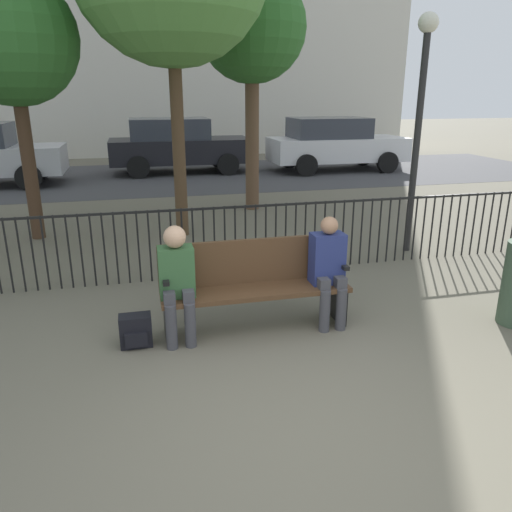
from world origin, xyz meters
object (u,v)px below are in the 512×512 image
at_px(seated_person_0, 177,278).
at_px(parked_car_2, 335,143).
at_px(seated_person_1, 329,266).
at_px(lamp_post, 421,98).
at_px(tree_0, 11,40).
at_px(tree_3, 252,29).
at_px(parked_car_0, 177,145).
at_px(park_bench, 254,281).
at_px(backpack, 136,331).

distance_m(seated_person_0, parked_car_2, 11.79).
relative_size(seated_person_1, lamp_post, 0.34).
height_order(tree_0, parked_car_2, tree_0).
xyz_separation_m(tree_0, tree_3, (4.04, 1.33, 0.40)).
height_order(tree_0, parked_car_0, tree_0).
relative_size(tree_0, tree_3, 0.90).
height_order(tree_0, tree_3, tree_3).
height_order(tree_3, lamp_post, tree_3).
bearing_deg(parked_car_0, tree_3, -78.90).
bearing_deg(park_bench, parked_car_2, 63.72).
distance_m(park_bench, parked_car_2, 11.30).
relative_size(tree_3, parked_car_0, 1.10).
distance_m(seated_person_1, backpack, 2.04).
xyz_separation_m(seated_person_0, lamp_post, (3.73, 2.15, 1.61)).
xyz_separation_m(seated_person_0, tree_0, (-1.99, 4.26, 2.44)).
relative_size(seated_person_1, parked_car_0, 0.28).
distance_m(backpack, tree_3, 7.00).
relative_size(lamp_post, parked_car_2, 0.81).
distance_m(tree_3, parked_car_0, 6.12).
distance_m(backpack, lamp_post, 5.15).
bearing_deg(parked_car_2, seated_person_1, -112.46).
xyz_separation_m(park_bench, seated_person_0, (-0.80, -0.13, 0.16)).
height_order(backpack, tree_3, tree_3).
bearing_deg(parked_car_0, park_bench, -91.06).
relative_size(seated_person_1, tree_0, 0.28).
height_order(park_bench, tree_3, tree_3).
bearing_deg(lamp_post, tree_3, 115.98).
bearing_deg(parked_car_0, seated_person_1, -87.09).
height_order(park_bench, parked_car_2, parked_car_2).
xyz_separation_m(seated_person_0, backpack, (-0.42, -0.04, -0.50)).
bearing_deg(parked_car_0, lamp_post, -72.82).
relative_size(backpack, parked_car_2, 0.08).
height_order(seated_person_0, parked_car_2, parked_car_2).
height_order(lamp_post, parked_car_2, lamp_post).
xyz_separation_m(tree_0, parked_car_2, (7.78, 6.01, -2.26)).
bearing_deg(park_bench, parked_car_0, 88.94).
relative_size(tree_0, parked_car_0, 0.98).
xyz_separation_m(seated_person_1, tree_0, (-3.54, 4.26, 2.46)).
bearing_deg(tree_0, seated_person_0, -64.99).
distance_m(backpack, parked_car_0, 11.15).
relative_size(parked_car_0, parked_car_2, 1.00).
distance_m(seated_person_0, tree_0, 5.29).
distance_m(tree_0, tree_3, 4.28).
height_order(park_bench, parked_car_0, parked_car_0).
height_order(park_bench, tree_0, tree_0).
bearing_deg(backpack, park_bench, 7.87).
bearing_deg(lamp_post, parked_car_0, 107.18).
distance_m(park_bench, tree_0, 5.61).
height_order(backpack, lamp_post, lamp_post).
height_order(seated_person_1, parked_car_0, parked_car_0).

